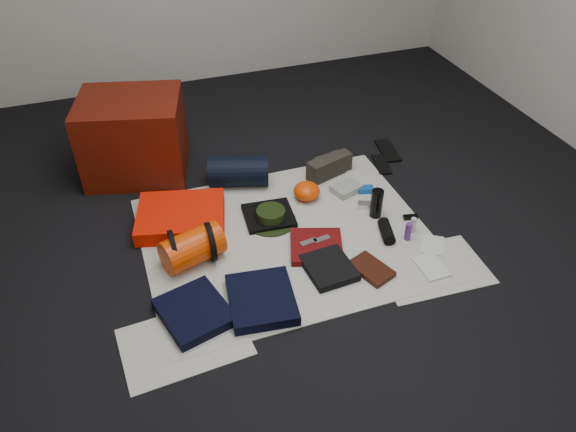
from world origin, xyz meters
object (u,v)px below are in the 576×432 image
object	(u,v)px
red_cabinet	(134,137)
sleeping_pad	(181,217)
compact_camera	(365,205)
navy_duffel	(239,171)
paperback_book	(371,269)
water_bottle	(377,203)
stuff_sack	(192,248)

from	to	relation	value
red_cabinet	sleeping_pad	size ratio (longest dim) A/B	1.25
compact_camera	navy_duffel	bearing A→B (deg)	166.93
sleeping_pad	navy_duffel	bearing A→B (deg)	32.43
navy_duffel	paperback_book	xyz separation A→B (m)	(0.44, -1.01, -0.08)
red_cabinet	water_bottle	size ratio (longest dim) A/B	3.46
sleeping_pad	compact_camera	size ratio (longest dim) A/B	5.77
stuff_sack	navy_duffel	size ratio (longest dim) A/B	0.86
water_bottle	stuff_sack	bearing A→B (deg)	-178.34
red_cabinet	water_bottle	world-z (taller)	red_cabinet
paperback_book	red_cabinet	bearing A→B (deg)	105.51
sleeping_pad	stuff_sack	xyz separation A→B (m)	(-0.00, -0.35, 0.05)
sleeping_pad	red_cabinet	bearing A→B (deg)	103.49
red_cabinet	paperback_book	xyz separation A→B (m)	(1.03, -1.39, -0.24)
compact_camera	paperback_book	distance (m)	0.56
red_cabinet	navy_duffel	distance (m)	0.71
navy_duffel	water_bottle	size ratio (longest dim) A/B	2.08
stuff_sack	navy_duffel	distance (m)	0.75
sleeping_pad	paperback_book	bearing A→B (deg)	-40.48
navy_duffel	red_cabinet	bearing A→B (deg)	164.69
red_cabinet	navy_duffel	size ratio (longest dim) A/B	1.67
navy_duffel	sleeping_pad	bearing A→B (deg)	-129.85
sleeping_pad	stuff_sack	world-z (taller)	stuff_sack
sleeping_pad	water_bottle	xyz separation A→B (m)	(1.11, -0.32, 0.04)
sleeping_pad	water_bottle	bearing A→B (deg)	-15.94
navy_duffel	paperback_book	size ratio (longest dim) A/B	1.66
compact_camera	paperback_book	size ratio (longest dim) A/B	0.38
navy_duffel	water_bottle	bearing A→B (deg)	-23.09
paperback_book	compact_camera	bearing A→B (deg)	46.87
sleeping_pad	compact_camera	xyz separation A→B (m)	(1.08, -0.23, -0.03)
compact_camera	water_bottle	bearing A→B (deg)	-49.77
stuff_sack	paperback_book	size ratio (longest dim) A/B	1.42
sleeping_pad	stuff_sack	distance (m)	0.35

